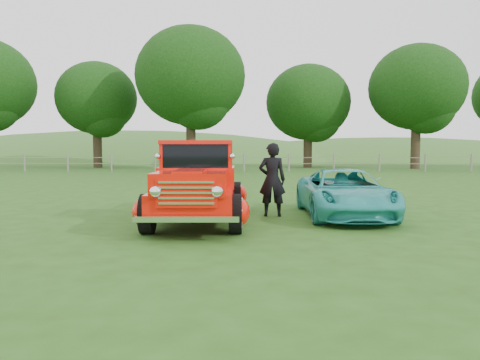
{
  "coord_description": "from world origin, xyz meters",
  "views": [
    {
      "loc": [
        0.87,
        -9.33,
        1.63
      ],
      "look_at": [
        0.49,
        1.2,
        0.9
      ],
      "focal_mm": 35.0,
      "sensor_mm": 36.0,
      "label": 1
    }
  ],
  "objects_px": {
    "tree_near_east": "(308,103)",
    "tree_mid_east": "(417,87)",
    "teal_sedan": "(344,193)",
    "red_pickup": "(198,185)",
    "tree_mid_west": "(97,98)",
    "man": "(272,180)",
    "tree_near_west": "(190,76)"
  },
  "relations": [
    {
      "from": "tree_mid_west",
      "to": "tree_mid_east",
      "type": "xyz_separation_m",
      "value": [
        25.0,
        -1.0,
        0.62
      ]
    },
    {
      "from": "tree_near_west",
      "to": "tree_near_east",
      "type": "height_order",
      "value": "tree_near_west"
    },
    {
      "from": "tree_mid_west",
      "to": "tree_near_east",
      "type": "height_order",
      "value": "tree_mid_west"
    },
    {
      "from": "tree_near_east",
      "to": "teal_sedan",
      "type": "height_order",
      "value": "tree_near_east"
    },
    {
      "from": "man",
      "to": "red_pickup",
      "type": "bearing_deg",
      "value": 27.75
    },
    {
      "from": "tree_near_west",
      "to": "tree_mid_east",
      "type": "xyz_separation_m",
      "value": [
        17.0,
        2.0,
        -0.62
      ]
    },
    {
      "from": "man",
      "to": "tree_mid_west",
      "type": "bearing_deg",
      "value": -61.98
    },
    {
      "from": "tree_near_east",
      "to": "tree_mid_east",
      "type": "height_order",
      "value": "tree_mid_east"
    },
    {
      "from": "tree_near_east",
      "to": "tree_mid_east",
      "type": "bearing_deg",
      "value": -14.04
    },
    {
      "from": "tree_mid_west",
      "to": "tree_near_east",
      "type": "distance_m",
      "value": 17.03
    },
    {
      "from": "tree_near_west",
      "to": "man",
      "type": "distance_m",
      "value": 24.59
    },
    {
      "from": "tree_near_east",
      "to": "teal_sedan",
      "type": "xyz_separation_m",
      "value": [
        -2.07,
        -27.31,
        -4.69
      ]
    },
    {
      "from": "tree_mid_east",
      "to": "man",
      "type": "xyz_separation_m",
      "value": [
        -11.77,
        -25.28,
        -5.3
      ]
    },
    {
      "from": "tree_mid_east",
      "to": "teal_sedan",
      "type": "distance_m",
      "value": 27.82
    },
    {
      "from": "red_pickup",
      "to": "man",
      "type": "height_order",
      "value": "red_pickup"
    },
    {
      "from": "tree_mid_west",
      "to": "teal_sedan",
      "type": "height_order",
      "value": "tree_mid_west"
    },
    {
      "from": "tree_near_west",
      "to": "tree_near_east",
      "type": "xyz_separation_m",
      "value": [
        9.0,
        4.0,
        -1.55
      ]
    },
    {
      "from": "tree_near_east",
      "to": "red_pickup",
      "type": "bearing_deg",
      "value": -100.93
    },
    {
      "from": "tree_near_east",
      "to": "tree_mid_east",
      "type": "distance_m",
      "value": 8.3
    },
    {
      "from": "tree_near_west",
      "to": "teal_sedan",
      "type": "xyz_separation_m",
      "value": [
        6.93,
        -23.31,
        -6.24
      ]
    },
    {
      "from": "tree_near_west",
      "to": "tree_mid_east",
      "type": "distance_m",
      "value": 17.13
    },
    {
      "from": "teal_sedan",
      "to": "man",
      "type": "xyz_separation_m",
      "value": [
        -1.7,
        0.03,
        0.31
      ]
    },
    {
      "from": "tree_mid_east",
      "to": "red_pickup",
      "type": "xyz_separation_m",
      "value": [
        -13.43,
        -26.11,
        -5.38
      ]
    },
    {
      "from": "tree_near_east",
      "to": "man",
      "type": "relative_size",
      "value": 4.79
    },
    {
      "from": "man",
      "to": "tree_near_west",
      "type": "bearing_deg",
      "value": -76.04
    },
    {
      "from": "teal_sedan",
      "to": "tree_mid_west",
      "type": "bearing_deg",
      "value": 117.66
    },
    {
      "from": "tree_mid_west",
      "to": "man",
      "type": "xyz_separation_m",
      "value": [
        13.23,
        -26.28,
        -4.68
      ]
    },
    {
      "from": "tree_near_east",
      "to": "teal_sedan",
      "type": "distance_m",
      "value": 27.79
    },
    {
      "from": "tree_near_east",
      "to": "tree_near_west",
      "type": "bearing_deg",
      "value": -156.04
    },
    {
      "from": "red_pickup",
      "to": "tree_near_west",
      "type": "bearing_deg",
      "value": 96.14
    },
    {
      "from": "red_pickup",
      "to": "teal_sedan",
      "type": "bearing_deg",
      "value": 11.03
    },
    {
      "from": "tree_mid_east",
      "to": "red_pickup",
      "type": "bearing_deg",
      "value": -117.22
    }
  ]
}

